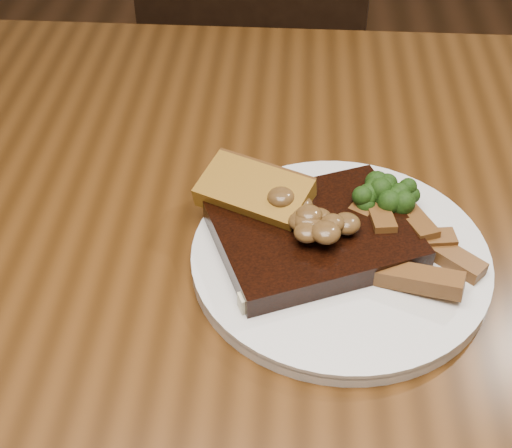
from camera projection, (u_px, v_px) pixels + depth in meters
The scene contains 9 objects.
dining_table at pixel (259, 300), 0.78m from camera, with size 1.60×0.90×0.75m.
chair_far at pixel (262, 94), 1.45m from camera, with size 0.45×0.45×0.85m.
plate at pixel (340, 259), 0.69m from camera, with size 0.29×0.29×0.01m, color silver.
steak at pixel (314, 236), 0.68m from camera, with size 0.18×0.14×0.03m, color black.
steak_bone at pixel (313, 288), 0.64m from camera, with size 0.14×0.01×0.02m, color beige.
mushroom_pile at pixel (313, 215), 0.66m from camera, with size 0.08×0.08×0.03m, color #563A1B, non-canonical shape.
garlic_bread at pixel (254, 208), 0.71m from camera, with size 0.11×0.06×0.02m, color #93641A.
potato_wedges at pixel (400, 250), 0.67m from camera, with size 0.11×0.11×0.02m, color brown, non-canonical shape.
broccoli_cluster at pixel (382, 197), 0.71m from camera, with size 0.07×0.07×0.04m, color #1A380C, non-canonical shape.
Camera 1 is at (0.03, -0.52, 1.24)m, focal length 50.00 mm.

